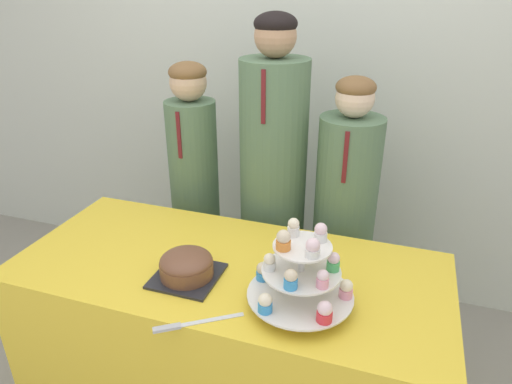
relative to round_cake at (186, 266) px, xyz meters
name	(u,v)px	position (x,y,z in m)	size (l,w,h in m)	color
wall_back	(307,58)	(0.11, 1.29, 0.52)	(9.00, 0.06, 2.70)	silver
table	(230,346)	(0.11, 0.11, -0.44)	(1.58, 0.70, 0.78)	yellow
round_cake	(186,266)	(0.00, 0.00, 0.00)	(0.22, 0.22, 0.10)	#232328
cake_knife	(184,325)	(0.10, -0.23, -0.05)	(0.24, 0.17, 0.01)	silver
cupcake_stand	(302,272)	(0.41, -0.02, 0.08)	(0.34, 0.34, 0.29)	silver
student_0	(196,204)	(-0.31, 0.71, -0.15)	(0.24, 0.25, 1.40)	#567556
student_1	(273,201)	(0.10, 0.71, -0.06)	(0.31, 0.31, 1.62)	#567556
student_2	(342,233)	(0.44, 0.71, -0.18)	(0.28, 0.28, 1.38)	#567556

